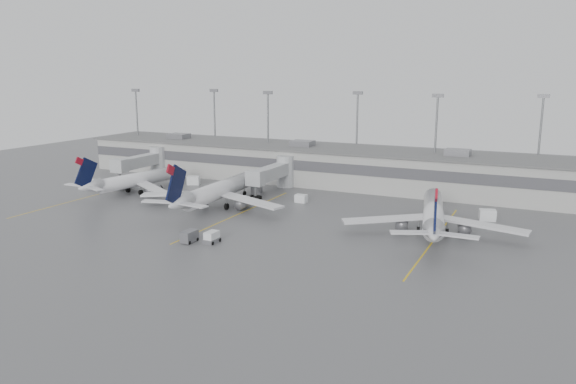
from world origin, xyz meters
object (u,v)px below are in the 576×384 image
at_px(jet_mid_right, 433,214).
at_px(jet_mid_left, 217,191).
at_px(jet_far_left, 136,180).
at_px(baggage_tug, 212,238).

bearing_deg(jet_mid_right, jet_mid_left, 168.47).
bearing_deg(jet_far_left, jet_mid_right, 6.24).
relative_size(jet_mid_left, baggage_tug, 12.04).
distance_m(jet_far_left, jet_mid_right, 62.71).
bearing_deg(jet_far_left, baggage_tug, -24.40).
relative_size(jet_mid_right, baggage_tug, 11.51).
bearing_deg(jet_far_left, jet_mid_left, 0.32).
height_order(jet_far_left, jet_mid_left, jet_mid_left).
distance_m(jet_far_left, baggage_tug, 40.73).
distance_m(jet_mid_left, jet_mid_right, 40.07).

